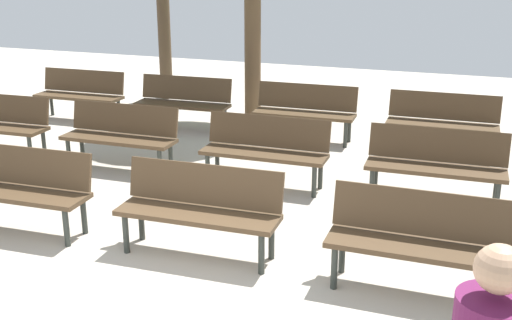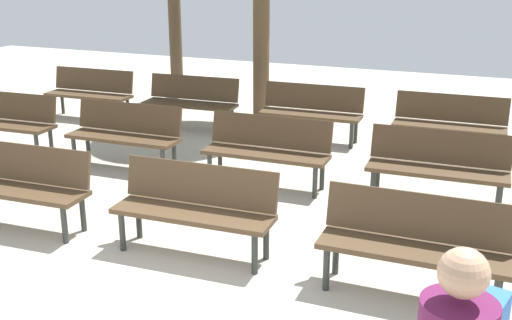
% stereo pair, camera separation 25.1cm
% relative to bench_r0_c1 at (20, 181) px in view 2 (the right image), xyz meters
% --- Properties ---
extents(bench_r0_c1, '(1.62, 0.55, 0.87)m').
position_rel_bench_r0_c1_xyz_m(bench_r0_c1, '(0.00, 0.00, 0.00)').
color(bench_r0_c1, '#4C3823').
rests_on(bench_r0_c1, ground_plane).
extents(bench_r0_c2, '(1.62, 0.54, 0.87)m').
position_rel_bench_r0_c1_xyz_m(bench_r0_c2, '(2.04, 0.14, 0.00)').
color(bench_r0_c2, '#4C3823').
rests_on(bench_r0_c2, ground_plane).
extents(bench_r0_c3, '(1.60, 0.49, 0.87)m').
position_rel_bench_r0_c1_xyz_m(bench_r0_c3, '(4.14, 0.13, 0.00)').
color(bench_r0_c3, '#4C3823').
rests_on(bench_r0_c3, ground_plane).
extents(bench_r1_c0, '(1.62, 0.56, 0.87)m').
position_rel_bench_r0_c1_xyz_m(bench_r1_c0, '(-2.11, 2.05, 0.00)').
color(bench_r1_c0, '#4C3823').
rests_on(bench_r1_c0, ground_plane).
extents(bench_r1_c1, '(1.61, 0.52, 0.87)m').
position_rel_bench_r0_c1_xyz_m(bench_r1_c1, '(-0.08, 2.13, 0.00)').
color(bench_r1_c1, '#4C3823').
rests_on(bench_r1_c1, ground_plane).
extents(bench_r1_c2, '(1.61, 0.51, 0.87)m').
position_rel_bench_r0_c1_xyz_m(bench_r1_c2, '(2.00, 2.18, 0.00)').
color(bench_r1_c2, '#4C3823').
rests_on(bench_r1_c2, ground_plane).
extents(bench_r1_c3, '(1.61, 0.53, 0.87)m').
position_rel_bench_r0_c1_xyz_m(bench_r1_c3, '(4.07, 2.32, 0.00)').
color(bench_r1_c3, '#4C3823').
rests_on(bench_r1_c3, ground_plane).
extents(bench_r2_c0, '(1.61, 0.53, 0.87)m').
position_rel_bench_r0_c1_xyz_m(bench_r2_c0, '(-2.20, 4.21, 0.00)').
color(bench_r2_c0, '#4C3823').
rests_on(bench_r2_c0, ground_plane).
extents(bench_r2_c1, '(1.62, 0.56, 0.87)m').
position_rel_bench_r0_c1_xyz_m(bench_r2_c1, '(-0.19, 4.27, 0.00)').
color(bench_r2_c1, '#4C3823').
rests_on(bench_r2_c1, ground_plane).
extents(bench_r2_c2, '(1.61, 0.53, 0.87)m').
position_rel_bench_r0_c1_xyz_m(bench_r2_c2, '(1.90, 4.35, 0.00)').
color(bench_r2_c2, '#4C3823').
rests_on(bench_r2_c2, ground_plane).
extents(bench_r2_c3, '(1.61, 0.52, 0.87)m').
position_rel_bench_r0_c1_xyz_m(bench_r2_c3, '(3.99, 4.40, 0.00)').
color(bench_r2_c3, '#4C3823').
rests_on(bench_r2_c3, ground_plane).
extents(tree_1, '(0.25, 0.25, 3.20)m').
position_rel_bench_r0_c1_xyz_m(tree_1, '(-1.62, 6.34, 1.10)').
color(tree_1, '#4C3A28').
rests_on(tree_1, ground_plane).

